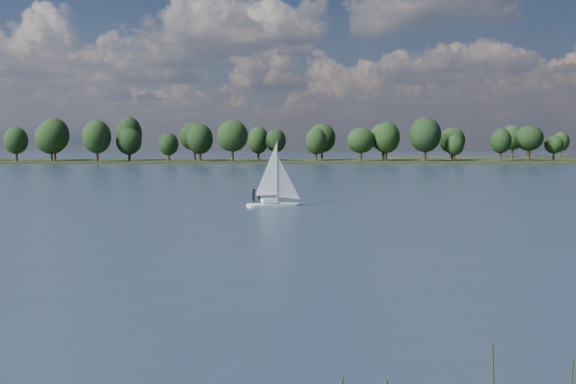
{
  "coord_description": "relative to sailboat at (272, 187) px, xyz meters",
  "views": [
    {
      "loc": [
        0.12,
        -25.31,
        7.7
      ],
      "look_at": [
        1.3,
        39.95,
        2.5
      ],
      "focal_mm": 40.0,
      "sensor_mm": 36.0,
      "label": 1
    }
  ],
  "objects": [
    {
      "name": "treeline",
      "position": [
        -2.37,
        157.78,
        5.89
      ],
      "size": [
        562.36,
        74.15,
        18.11
      ],
      "color": "black",
      "rests_on": "ground"
    },
    {
      "name": "ground",
      "position": [
        0.41,
        50.1,
        -2.26
      ],
      "size": [
        700.0,
        700.0,
        0.0
      ],
      "primitive_type": "plane",
      "color": "#233342",
      "rests_on": "ground"
    },
    {
      "name": "sailboat",
      "position": [
        0.0,
        0.0,
        0.0
      ],
      "size": [
        6.35,
        3.81,
        8.09
      ],
      "rotation": [
        0.0,
        0.0,
        0.37
      ],
      "color": "white",
      "rests_on": "ground"
    },
    {
      "name": "far_shore",
      "position": [
        0.41,
        162.1,
        -2.26
      ],
      "size": [
        660.0,
        40.0,
        1.5
      ],
      "primitive_type": "cube",
      "color": "black",
      "rests_on": "ground"
    }
  ]
}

